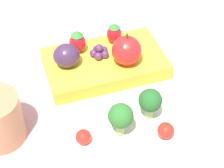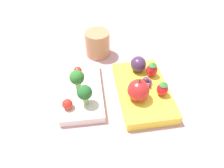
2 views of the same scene
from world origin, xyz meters
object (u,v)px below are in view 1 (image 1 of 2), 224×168
bento_box_fruit (106,63)px  plum (66,56)px  broccoli_floret_1 (119,117)px  cherry_tomato_0 (83,137)px  cherry_tomato_1 (166,131)px  strawberry_1 (114,33)px  bento_box_savoury (119,133)px  grape_cluster (99,52)px  broccoli_floret_0 (150,101)px  strawberry_0 (77,42)px  apple (127,50)px

bento_box_fruit → plum: plum is taller
broccoli_floret_1 → cherry_tomato_0: 0.05m
cherry_tomato_1 → broccoli_floret_1: bearing=-13.7°
cherry_tomato_0 → cherry_tomato_1: bearing=176.4°
strawberry_1 → bento_box_savoury: bearing=83.0°
bento_box_fruit → grape_cluster: (0.01, -0.01, 0.02)m
grape_cluster → bento_box_fruit: bearing=151.3°
bento_box_savoury → cherry_tomato_0: 0.06m
bento_box_fruit → cherry_tomato_1: cherry_tomato_1 is taller
bento_box_fruit → broccoli_floret_0: broccoli_floret_0 is taller
broccoli_floret_1 → grape_cluster: size_ratio=1.67×
broccoli_floret_1 → cherry_tomato_0: size_ratio=2.46×
cherry_tomato_0 → strawberry_1: size_ratio=0.54×
strawberry_0 → apple: bearing=152.1°
bento_box_savoury → strawberry_0: bearing=-76.5°
bento_box_fruit → apple: 0.05m
broccoli_floret_0 → strawberry_0: size_ratio=1.20×
cherry_tomato_0 → apple: apple is taller
broccoli_floret_0 → grape_cluster: 0.15m
bento_box_savoury → strawberry_0: (0.04, -0.17, 0.04)m
broccoli_floret_0 → broccoli_floret_1: (0.05, 0.02, 0.00)m
bento_box_savoury → apple: bearing=-104.6°
bento_box_savoury → broccoli_floret_1: size_ratio=3.76×
bento_box_fruit → strawberry_0: (0.04, -0.02, 0.03)m
bento_box_fruit → broccoli_floret_1: 0.16m
broccoli_floret_1 → plum: size_ratio=1.22×
grape_cluster → plum: bearing=14.6°
cherry_tomato_1 → apple: bearing=-80.2°
broccoli_floret_1 → cherry_tomato_1: bearing=166.3°
broccoli_floret_0 → cherry_tomato_0: bearing=17.5°
bento_box_fruit → cherry_tomato_1: (-0.06, 0.17, 0.02)m
bento_box_savoury → grape_cluster: size_ratio=6.29×
cherry_tomato_0 → strawberry_1: strawberry_1 is taller
cherry_tomato_0 → strawberry_0: size_ratio=0.51×
cherry_tomato_1 → plum: plum is taller
apple → grape_cluster: size_ratio=1.82×
strawberry_1 → grape_cluster: strawberry_1 is taller
bento_box_savoury → broccoli_floret_1: bearing=84.1°
broccoli_floret_1 → strawberry_0: size_ratio=1.25×
apple → strawberry_1: 0.06m
strawberry_1 → cherry_tomato_0: bearing=69.9°
broccoli_floret_0 → strawberry_0: broccoli_floret_0 is taller
broccoli_floret_1 → cherry_tomato_1: broccoli_floret_1 is taller
strawberry_0 → strawberry_1: strawberry_0 is taller
broccoli_floret_0 → apple: 0.11m
bento_box_fruit → strawberry_1: bearing=-116.4°
bento_box_fruit → cherry_tomato_0: bearing=71.5°
broccoli_floret_1 → strawberry_0: broccoli_floret_1 is taller
strawberry_0 → grape_cluster: (-0.03, 0.02, -0.01)m
broccoli_floret_0 → cherry_tomato_0: size_ratio=2.36×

